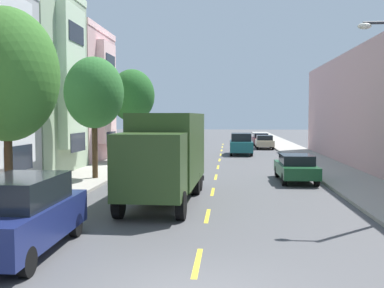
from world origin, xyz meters
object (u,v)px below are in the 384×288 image
at_px(parked_sedan_charcoal, 193,135).
at_px(moving_teal_sedan, 241,144).
at_px(parked_sedan_champagne, 264,142).
at_px(parked_sedan_burgundy, 261,139).
at_px(parked_suv_navy, 20,214).
at_px(delivery_box_truck, 167,152).
at_px(parked_sedan_forest, 296,167).
at_px(parked_suv_white, 174,142).
at_px(street_tree_third, 132,96).
at_px(street_tree_nearest, 6,75).
at_px(street_tree_second, 94,93).

relative_size(parked_sedan_charcoal, moving_teal_sedan, 0.95).
height_order(parked_sedan_champagne, moving_teal_sedan, moving_teal_sedan).
xyz_separation_m(parked_sedan_burgundy, parked_suv_navy, (-8.91, -43.05, 0.24)).
height_order(delivery_box_truck, moving_teal_sedan, delivery_box_truck).
bearing_deg(parked_sedan_forest, delivery_box_truck, -136.05).
bearing_deg(parked_suv_white, parked_sedan_charcoal, 89.27).
xyz_separation_m(street_tree_third, moving_teal_sedan, (8.20, 7.49, -3.94)).
relative_size(parked_sedan_champagne, parked_suv_navy, 0.94).
xyz_separation_m(street_tree_nearest, parked_suv_white, (1.91, 28.67, -3.76)).
height_order(street_tree_third, parked_sedan_champagne, street_tree_third).
bearing_deg(parked_suv_navy, parked_sedan_burgundy, 78.30).
bearing_deg(moving_teal_sedan, delivery_box_truck, -99.13).
relative_size(parked_sedan_burgundy, moving_teal_sedan, 0.94).
xyz_separation_m(delivery_box_truck, parked_sedan_charcoal, (-2.44, 44.80, -1.24)).
relative_size(street_tree_third, parked_sedan_champagne, 1.49).
distance_m(parked_sedan_burgundy, parked_sedan_champagne, 5.59).
xyz_separation_m(parked_sedan_burgundy, parked_suv_white, (-8.95, -11.07, 0.24)).
relative_size(street_tree_nearest, delivery_box_truck, 0.83).
bearing_deg(delivery_box_truck, street_tree_nearest, -138.41).
height_order(parked_sedan_burgundy, parked_suv_navy, parked_suv_navy).
height_order(street_tree_nearest, parked_sedan_charcoal, street_tree_nearest).
bearing_deg(delivery_box_truck, parked_sedan_burgundy, 80.06).
height_order(street_tree_second, parked_suv_white, street_tree_second).
xyz_separation_m(street_tree_nearest, parked_sedan_champagne, (10.87, 34.14, -4.00)).
height_order(parked_sedan_forest, moving_teal_sedan, moving_teal_sedan).
xyz_separation_m(parked_sedan_forest, moving_teal_sedan, (-2.44, 16.53, 0.24)).
relative_size(parked_sedan_burgundy, parked_sedan_champagne, 1.00).
xyz_separation_m(parked_sedan_champagne, parked_suv_navy, (-8.92, -37.46, 0.24)).
bearing_deg(moving_teal_sedan, parked_suv_white, 160.47).
height_order(street_tree_second, parked_suv_navy, street_tree_second).
relative_size(street_tree_nearest, parked_suv_white, 1.41).
relative_size(street_tree_third, parked_suv_navy, 1.39).
xyz_separation_m(street_tree_second, parked_suv_navy, (1.94, -12.79, -3.67)).
relative_size(parked_suv_white, parked_suv_navy, 0.99).
xyz_separation_m(street_tree_second, parked_sedan_champagne, (10.87, 24.67, -3.90)).
height_order(street_tree_second, parked_sedan_charcoal, street_tree_second).
bearing_deg(street_tree_third, parked_sedan_burgundy, 62.43).
height_order(parked_suv_white, parked_suv_navy, same).
relative_size(parked_sedan_champagne, parked_suv_white, 0.94).
bearing_deg(parked_suv_white, parked_sedan_burgundy, 51.05).
distance_m(street_tree_second, parked_sedan_champagne, 27.24).
relative_size(street_tree_nearest, parked_sedan_burgundy, 1.50).
distance_m(delivery_box_truck, parked_sedan_charcoal, 44.88).
height_order(parked_suv_white, parked_sedan_forest, parked_suv_white).
relative_size(street_tree_second, parked_sedan_forest, 1.42).
xyz_separation_m(parked_suv_white, parked_sedan_charcoal, (0.26, 20.22, -0.24)).
height_order(street_tree_third, parked_sedan_burgundy, street_tree_third).
xyz_separation_m(street_tree_nearest, parked_suv_navy, (1.94, -3.31, -3.76)).
height_order(delivery_box_truck, parked_suv_navy, delivery_box_truck).
distance_m(delivery_box_truck, parked_suv_navy, 7.93).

